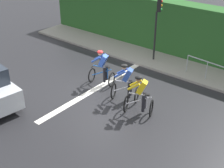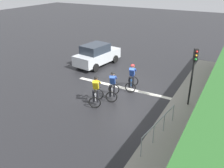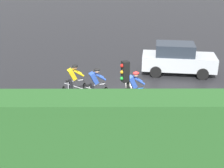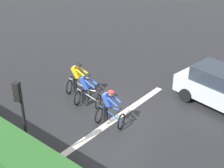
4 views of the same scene
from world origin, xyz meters
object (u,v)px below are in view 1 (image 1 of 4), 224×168
object	(u,v)px
cyclist_mid	(102,68)
pedestrian_railing_kerbside	(217,70)
cyclist_lead	(140,96)
cyclist_second	(126,83)
traffic_light_near_crossing	(157,21)

from	to	relation	value
cyclist_mid	pedestrian_railing_kerbside	distance (m)	5.21
cyclist_lead	pedestrian_railing_kerbside	distance (m)	4.37
cyclist_second	traffic_light_near_crossing	xyz separation A→B (m)	(-4.15, -1.17, 1.43)
traffic_light_near_crossing	cyclist_second	bearing A→B (deg)	15.72
cyclist_second	cyclist_mid	world-z (taller)	same
traffic_light_near_crossing	pedestrian_railing_kerbside	world-z (taller)	traffic_light_near_crossing
cyclist_second	cyclist_mid	distance (m)	1.76
cyclist_mid	cyclist_second	bearing A→B (deg)	74.72
cyclist_mid	traffic_light_near_crossing	distance (m)	3.99
pedestrian_railing_kerbside	cyclist_mid	bearing A→B (deg)	-52.28
cyclist_mid	traffic_light_near_crossing	size ratio (longest dim) A/B	0.50
cyclist_lead	traffic_light_near_crossing	xyz separation A→B (m)	(-4.64, -2.20, 1.43)
pedestrian_railing_kerbside	cyclist_second	bearing A→B (deg)	-33.62
cyclist_lead	pedestrian_railing_kerbside	world-z (taller)	cyclist_lead
cyclist_lead	cyclist_mid	xyz separation A→B (m)	(-0.95, -2.72, 0.00)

